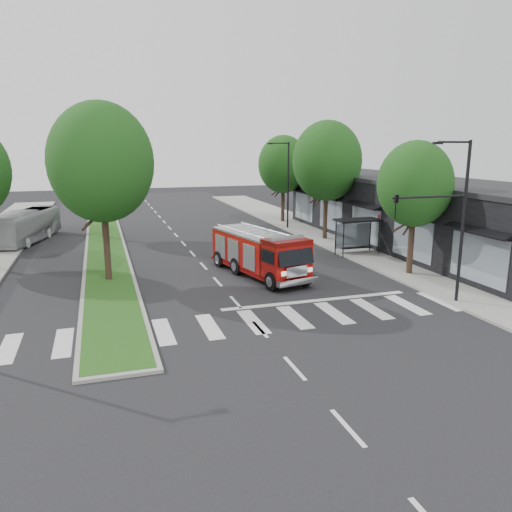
{
  "coord_description": "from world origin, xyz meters",
  "views": [
    {
      "loc": [
        -6.26,
        -23.26,
        7.79
      ],
      "look_at": [
        1.78,
        2.21,
        1.8
      ],
      "focal_mm": 35.0,
      "sensor_mm": 36.0,
      "label": 1
    }
  ],
  "objects": [
    {
      "name": "storefront_row",
      "position": [
        17.0,
        10.0,
        2.5
      ],
      "size": [
        8.0,
        30.0,
        5.0
      ],
      "primitive_type": "cube",
      "color": "black",
      "rests_on": "ground"
    },
    {
      "name": "ground",
      "position": [
        0.0,
        0.0,
        0.0
      ],
      "size": [
        140.0,
        140.0,
        0.0
      ],
      "primitive_type": "plane",
      "color": "black",
      "rests_on": "ground"
    },
    {
      "name": "fire_engine",
      "position": [
        2.75,
        4.69,
        1.38
      ],
      "size": [
        4.29,
        8.62,
        2.87
      ],
      "rotation": [
        0.0,
        0.0,
        0.23
      ],
      "color": "#560604",
      "rests_on": "ground"
    },
    {
      "name": "tree_median_near",
      "position": [
        -6.0,
        6.0,
        6.81
      ],
      "size": [
        5.8,
        5.8,
        10.16
      ],
      "color": "black",
      "rests_on": "ground"
    },
    {
      "name": "sidewalk_right",
      "position": [
        12.5,
        10.0,
        0.07
      ],
      "size": [
        5.0,
        80.0,
        0.15
      ],
      "primitive_type": "cube",
      "color": "gray",
      "rests_on": "ground"
    },
    {
      "name": "streetlight_right_near",
      "position": [
        9.61,
        -3.5,
        4.67
      ],
      "size": [
        4.08,
        0.22,
        8.0
      ],
      "color": "black",
      "rests_on": "ground"
    },
    {
      "name": "streetlight_right_far",
      "position": [
        10.35,
        20.0,
        4.48
      ],
      "size": [
        2.11,
        0.2,
        8.0
      ],
      "color": "black",
      "rests_on": "ground"
    },
    {
      "name": "tree_right_near",
      "position": [
        11.5,
        2.0,
        5.51
      ],
      "size": [
        4.4,
        4.4,
        8.05
      ],
      "color": "black",
      "rests_on": "ground"
    },
    {
      "name": "median",
      "position": [
        -6.0,
        18.0,
        0.08
      ],
      "size": [
        3.0,
        50.0,
        0.15
      ],
      "color": "gray",
      "rests_on": "ground"
    },
    {
      "name": "tree_median_far",
      "position": [
        -6.0,
        20.0,
        6.49
      ],
      "size": [
        5.6,
        5.6,
        9.72
      ],
      "color": "black",
      "rests_on": "ground"
    },
    {
      "name": "city_bus",
      "position": [
        -12.0,
        20.52,
        1.32
      ],
      "size": [
        4.69,
        9.7,
        2.63
      ],
      "primitive_type": "imported",
      "rotation": [
        0.0,
        0.0,
        -0.27
      ],
      "color": "#A9A9AD",
      "rests_on": "ground"
    },
    {
      "name": "tree_right_far",
      "position": [
        11.5,
        24.0,
        5.84
      ],
      "size": [
        5.0,
        5.0,
        8.73
      ],
      "color": "black",
      "rests_on": "ground"
    },
    {
      "name": "bus_shelter",
      "position": [
        11.2,
        8.15,
        2.04
      ],
      "size": [
        3.2,
        1.6,
        2.61
      ],
      "color": "black",
      "rests_on": "ground"
    },
    {
      "name": "tree_right_mid",
      "position": [
        11.5,
        14.0,
        6.49
      ],
      "size": [
        5.6,
        5.6,
        9.72
      ],
      "color": "black",
      "rests_on": "ground"
    }
  ]
}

